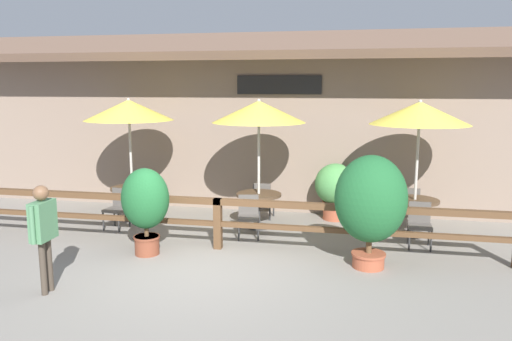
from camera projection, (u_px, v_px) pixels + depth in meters
The scene contains 19 objects.
ground_plane at pixel (201, 268), 8.25m from camera, with size 60.00×60.00×0.00m, color gray.
building_facade at pixel (252, 120), 11.85m from camera, with size 14.28×1.49×4.23m.
patio_railing at pixel (218, 212), 9.15m from camera, with size 10.40×0.14×0.95m.
patio_umbrella_near at pixel (129, 110), 10.88m from camera, with size 1.94×1.94×2.72m.
dining_table_near at pixel (132, 194), 11.19m from camera, with size 0.96×0.96×0.74m.
chair_near_streetside at pixel (118, 207), 10.52m from camera, with size 0.48×0.48×0.84m.
chair_near_wallside at pixel (144, 192), 11.92m from camera, with size 0.49×0.49×0.84m.
patio_umbrella_middle at pixel (259, 112), 10.23m from camera, with size 1.94×1.94×2.72m.
dining_table_middle at pixel (259, 200), 10.54m from camera, with size 0.96×0.96×0.74m.
chair_middle_streetside at pixel (248, 214), 9.88m from camera, with size 0.50×0.50×0.84m.
chair_middle_wallside at pixel (263, 199), 11.27m from camera, with size 0.44×0.44×0.84m.
patio_umbrella_far at pixel (420, 113), 9.68m from camera, with size 1.94×1.94×2.72m.
dining_table_far at pixel (415, 207), 10.00m from camera, with size 0.96×0.96×0.74m.
chair_far_streetside at pixel (420, 223), 9.28m from camera, with size 0.43×0.43×0.84m.
chair_far_wallside at pixel (410, 204), 10.76m from camera, with size 0.47×0.47×0.84m.
potted_plant_entrance_palm at pixel (371, 202), 8.12m from camera, with size 1.17×1.06×1.89m.
potted_plant_corner_fern at pixel (145, 203), 8.80m from camera, with size 0.85×0.77×1.56m.
potted_plant_small_flowering at pixel (335, 188), 11.16m from camera, with size 0.92×0.83×1.27m.
pedestrian at pixel (43, 225), 7.13m from camera, with size 0.22×0.56×1.60m.
Camera 1 is at (2.45, -7.52, 3.00)m, focal length 35.00 mm.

